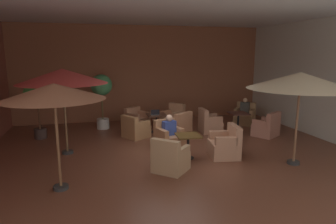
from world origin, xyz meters
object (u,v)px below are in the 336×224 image
(cafe_table_front_left, at_px, (157,119))
(open_laptop, at_px, (155,113))
(armchair_front_left_north, at_px, (178,128))
(armchair_front_left_west, at_px, (135,129))
(armchair_front_right_north, at_px, (225,145))
(potted_tree_mid_left, at_px, (102,91))
(patron_blue_shirt, at_px, (169,126))
(iced_drink_cup, at_px, (158,113))
(armchair_mid_center_east, at_px, (245,116))
(cafe_table_mid_center, at_px, (238,117))
(potted_tree_left_corner, at_px, (37,97))
(armchair_front_right_south, at_px, (170,159))
(armchair_front_left_south, at_px, (137,120))
(armchair_front_right_east, at_px, (168,138))
(patio_umbrella_tall_red, at_px, (300,81))
(patio_umbrella_center_beige, at_px, (54,92))
(patron_by_window, at_px, (245,107))
(armchair_mid_center_south, at_px, (209,124))
(armchair_mid_center_north, at_px, (267,127))
(patio_umbrella_near_wall, at_px, (62,76))
(armchair_front_left_east, at_px, (173,119))
(cafe_table_front_right, at_px, (188,140))

(cafe_table_front_left, relative_size, open_laptop, 2.13)
(armchair_front_left_north, distance_m, armchair_front_left_west, 1.48)
(armchair_front_right_north, bearing_deg, potted_tree_mid_left, 127.68)
(armchair_front_right_north, bearing_deg, patron_blue_shirt, 140.06)
(patron_blue_shirt, distance_m, iced_drink_cup, 2.00)
(armchair_mid_center_east, bearing_deg, cafe_table_mid_center, -130.88)
(potted_tree_left_corner, bearing_deg, armchair_front_left_north, -12.73)
(cafe_table_front_left, bearing_deg, potted_tree_mid_left, 151.00)
(armchair_front_left_north, relative_size, armchair_front_right_south, 1.03)
(cafe_table_mid_center, distance_m, patron_blue_shirt, 3.42)
(armchair_front_left_south, bearing_deg, cafe_table_mid_center, -19.95)
(patron_blue_shirt, bearing_deg, armchair_front_right_east, 106.31)
(patio_umbrella_tall_red, relative_size, potted_tree_left_corner, 1.34)
(patio_umbrella_center_beige, relative_size, iced_drink_cup, 20.82)
(potted_tree_left_corner, bearing_deg, patron_blue_shirt, -28.56)
(patron_by_window, bearing_deg, armchair_front_right_south, -136.33)
(patio_umbrella_center_beige, distance_m, open_laptop, 5.18)
(armchair_front_right_east, distance_m, armchair_mid_center_south, 2.43)
(armchair_front_left_south, height_order, iced_drink_cup, armchair_front_left_south)
(cafe_table_mid_center, distance_m, patio_umbrella_tall_red, 3.93)
(armchair_front_right_north, bearing_deg, armchair_front_left_south, 115.92)
(armchair_front_left_north, height_order, iced_drink_cup, armchair_front_left_north)
(open_laptop, bearing_deg, potted_tree_left_corner, 176.23)
(armchair_front_right_south, height_order, potted_tree_mid_left, potted_tree_mid_left)
(cafe_table_front_left, bearing_deg, patron_blue_shirt, -91.06)
(armchair_mid_center_north, bearing_deg, armchair_mid_center_south, 149.73)
(potted_tree_mid_left, bearing_deg, patio_umbrella_near_wall, -112.56)
(cafe_table_front_left, height_order, armchair_front_right_east, armchair_front_right_east)
(armchair_front_left_north, xyz_separation_m, iced_drink_cup, (-0.52, 0.86, 0.40))
(armchair_front_left_west, relative_size, potted_tree_left_corner, 0.52)
(armchair_front_right_south, bearing_deg, patio_umbrella_center_beige, -171.88)
(armchair_front_left_north, height_order, potted_tree_left_corner, potted_tree_left_corner)
(armchair_front_left_east, relative_size, armchair_front_right_north, 1.17)
(cafe_table_front_left, xyz_separation_m, patio_umbrella_near_wall, (-3.04, -1.68, 1.76))
(armchair_front_left_west, height_order, armchair_front_right_east, armchair_front_right_east)
(cafe_table_front_right, xyz_separation_m, iced_drink_cup, (-0.20, 2.97, 0.21))
(armchair_front_right_north, height_order, patio_umbrella_tall_red, patio_umbrella_tall_red)
(cafe_table_mid_center, bearing_deg, armchair_front_left_east, 153.30)
(armchair_front_left_north, relative_size, patron_by_window, 1.60)
(potted_tree_mid_left, relative_size, patron_blue_shirt, 3.30)
(armchair_mid_center_south, relative_size, open_laptop, 2.70)
(patio_umbrella_tall_red, xyz_separation_m, patron_blue_shirt, (-2.86, 2.09, -1.49))
(cafe_table_front_right, xyz_separation_m, armchair_front_right_south, (-0.72, -0.78, -0.20))
(cafe_table_front_right, xyz_separation_m, patio_umbrella_near_wall, (-3.29, 1.27, 1.73))
(patio_umbrella_tall_red, height_order, open_laptop, patio_umbrella_tall_red)
(cafe_table_front_left, height_order, potted_tree_mid_left, potted_tree_mid_left)
(patio_umbrella_near_wall, relative_size, open_laptop, 7.66)
(patron_by_window, bearing_deg, potted_tree_left_corner, -179.11)
(patio_umbrella_center_beige, bearing_deg, iced_drink_cup, 53.29)
(armchair_mid_center_north, xyz_separation_m, open_laptop, (-3.72, 1.44, 0.41))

